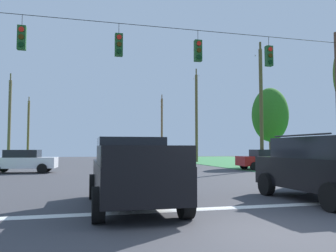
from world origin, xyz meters
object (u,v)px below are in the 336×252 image
object	(u,v)px
utility_pole_far_right	(196,117)
utility_pole_distant_right	(9,119)
distant_car_oncoming	(267,159)
utility_pole_distant_left	(28,129)
distant_car_crossing_white	(23,161)
utility_pole_mid_right	(261,107)
suv_black	(322,167)
tree_roadside_left	(270,115)
overhead_signal_span	(155,89)
pickup_truck	(132,172)
utility_pole_near_left	(162,127)

from	to	relation	value
utility_pole_far_right	utility_pole_distant_right	distance (m)	20.19
distant_car_oncoming	utility_pole_distant_left	world-z (taller)	utility_pole_distant_left
distant_car_crossing_white	utility_pole_far_right	size ratio (longest dim) A/B	0.41
utility_pole_mid_right	utility_pole_distant_left	xyz separation A→B (m)	(-20.26, 30.81, -0.33)
distant_car_oncoming	utility_pole_mid_right	distance (m)	3.98
suv_black	utility_pole_far_right	world-z (taller)	utility_pole_far_right
tree_roadside_left	utility_pole_mid_right	bearing A→B (deg)	-127.59
utility_pole_mid_right	utility_pole_far_right	distance (m)	15.07
suv_black	distant_car_oncoming	world-z (taller)	suv_black
utility_pole_mid_right	utility_pole_far_right	world-z (taller)	utility_pole_far_right
utility_pole_far_right	overhead_signal_span	bearing A→B (deg)	-113.12
distant_car_crossing_white	utility_pole_far_right	world-z (taller)	utility_pole_far_right
pickup_truck	utility_pole_mid_right	world-z (taller)	utility_pole_mid_right
utility_pole_distant_left	tree_roadside_left	world-z (taller)	utility_pole_distant_left
tree_roadside_left	utility_pole_distant_right	bearing A→B (deg)	155.66
suv_black	overhead_signal_span	bearing A→B (deg)	129.43
overhead_signal_span	utility_pole_mid_right	size ratio (longest dim) A/B	1.96
pickup_truck	tree_roadside_left	xyz separation A→B (m)	(15.13, 17.87, 3.62)
distant_car_crossing_white	tree_roadside_left	size ratio (longest dim) A/B	0.64
utility_pole_distant_right	tree_roadside_left	size ratio (longest dim) A/B	1.32
overhead_signal_span	suv_black	world-z (taller)	overhead_signal_span
distant_car_crossing_white	utility_pole_mid_right	bearing A→B (deg)	-5.08
distant_car_oncoming	utility_pole_near_left	bearing A→B (deg)	91.28
utility_pole_mid_right	utility_pole_near_left	xyz separation A→B (m)	(-0.17, 30.99, 0.33)
overhead_signal_span	utility_pole_near_left	distance (m)	41.19
distant_car_crossing_white	utility_pole_near_left	bearing A→B (deg)	60.62
utility_pole_mid_right	utility_pole_far_right	bearing A→B (deg)	89.45
distant_car_crossing_white	utility_pole_mid_right	size ratio (longest dim) A/B	0.46
overhead_signal_span	suv_black	bearing A→B (deg)	-50.57
utility_pole_distant_right	utility_pole_near_left	bearing A→B (deg)	39.01
utility_pole_distant_right	utility_pole_distant_left	xyz separation A→B (m)	(-0.23, 15.91, -0.17)
pickup_truck	distant_car_crossing_white	size ratio (longest dim) A/B	1.22
overhead_signal_span	distant_car_crossing_white	distance (m)	12.85
utility_pole_far_right	tree_roadside_left	world-z (taller)	utility_pole_far_right
suv_black	tree_roadside_left	xyz separation A→B (m)	(9.28, 18.38, 3.53)
pickup_truck	utility_pole_far_right	xyz separation A→B (m)	(11.93, 28.60, 4.30)
utility_pole_mid_right	suv_black	bearing A→B (deg)	-112.93
utility_pole_near_left	utility_pole_distant_left	bearing A→B (deg)	-179.50
utility_pole_near_left	utility_pole_distant_right	distance (m)	25.56
utility_pole_near_left	distant_car_crossing_white	bearing A→B (deg)	-119.38
pickup_truck	utility_pole_distant_left	world-z (taller)	utility_pole_distant_left
pickup_truck	utility_pole_mid_right	distance (m)	18.34
utility_pole_far_right	tree_roadside_left	bearing A→B (deg)	-73.44
overhead_signal_span	distant_car_oncoming	size ratio (longest dim) A/B	4.31
utility_pole_far_right	utility_pole_distant_right	bearing A→B (deg)	-179.54
distant_car_crossing_white	distant_car_oncoming	world-z (taller)	same
utility_pole_distant_left	utility_pole_far_right	bearing A→B (deg)	-37.67
suv_black	distant_car_crossing_white	distance (m)	18.94
tree_roadside_left	pickup_truck	bearing A→B (deg)	-130.25
suv_black	utility_pole_distant_left	world-z (taller)	utility_pole_distant_left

